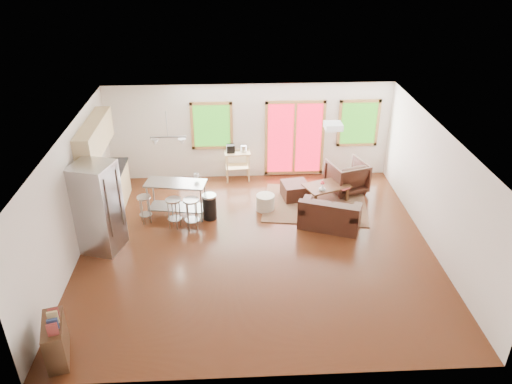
{
  "coord_description": "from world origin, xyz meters",
  "views": [
    {
      "loc": [
        -0.48,
        -8.92,
        6.18
      ],
      "look_at": [
        0.0,
        0.3,
        1.2
      ],
      "focal_mm": 35.0,
      "sensor_mm": 36.0,
      "label": 1
    }
  ],
  "objects_px": {
    "coffee_table": "(327,187)",
    "refrigerator": "(98,208)",
    "ottoman": "(295,191)",
    "island": "(176,193)",
    "rug": "(315,204)",
    "armchair": "(347,175)",
    "loveseat": "(330,216)",
    "kitchen_cart": "(236,156)"
  },
  "relations": [
    {
      "from": "refrigerator",
      "to": "island",
      "type": "relative_size",
      "value": 1.34
    },
    {
      "from": "rug",
      "to": "island",
      "type": "height_order",
      "value": "island"
    },
    {
      "from": "kitchen_cart",
      "to": "coffee_table",
      "type": "bearing_deg",
      "value": -30.21
    },
    {
      "from": "rug",
      "to": "ottoman",
      "type": "relative_size",
      "value": 4.01
    },
    {
      "from": "rug",
      "to": "armchair",
      "type": "height_order",
      "value": "armchair"
    },
    {
      "from": "coffee_table",
      "to": "ottoman",
      "type": "height_order",
      "value": "coffee_table"
    },
    {
      "from": "ottoman",
      "to": "island",
      "type": "bearing_deg",
      "value": -166.23
    },
    {
      "from": "loveseat",
      "to": "island",
      "type": "distance_m",
      "value": 3.61
    },
    {
      "from": "rug",
      "to": "loveseat",
      "type": "xyz_separation_m",
      "value": [
        0.17,
        -1.02,
        0.27
      ]
    },
    {
      "from": "loveseat",
      "to": "coffee_table",
      "type": "height_order",
      "value": "loveseat"
    },
    {
      "from": "rug",
      "to": "island",
      "type": "relative_size",
      "value": 1.71
    },
    {
      "from": "rug",
      "to": "loveseat",
      "type": "height_order",
      "value": "loveseat"
    },
    {
      "from": "rug",
      "to": "kitchen_cart",
      "type": "bearing_deg",
      "value": 141.88
    },
    {
      "from": "coffee_table",
      "to": "ottoman",
      "type": "bearing_deg",
      "value": 167.54
    },
    {
      "from": "rug",
      "to": "island",
      "type": "bearing_deg",
      "value": -174.28
    },
    {
      "from": "rug",
      "to": "kitchen_cart",
      "type": "xyz_separation_m",
      "value": [
        -1.91,
        1.5,
        0.69
      ]
    },
    {
      "from": "rug",
      "to": "refrigerator",
      "type": "distance_m",
      "value": 5.18
    },
    {
      "from": "rug",
      "to": "refrigerator",
      "type": "bearing_deg",
      "value": -161.67
    },
    {
      "from": "island",
      "to": "rug",
      "type": "bearing_deg",
      "value": 5.72
    },
    {
      "from": "refrigerator",
      "to": "kitchen_cart",
      "type": "bearing_deg",
      "value": 63.68
    },
    {
      "from": "ottoman",
      "to": "refrigerator",
      "type": "relative_size",
      "value": 0.32
    },
    {
      "from": "island",
      "to": "kitchen_cart",
      "type": "height_order",
      "value": "kitchen_cart"
    },
    {
      "from": "rug",
      "to": "coffee_table",
      "type": "height_order",
      "value": "coffee_table"
    },
    {
      "from": "armchair",
      "to": "island",
      "type": "height_order",
      "value": "armchair"
    },
    {
      "from": "armchair",
      "to": "refrigerator",
      "type": "height_order",
      "value": "refrigerator"
    },
    {
      "from": "refrigerator",
      "to": "loveseat",
      "type": "bearing_deg",
      "value": 23.55
    },
    {
      "from": "rug",
      "to": "ottoman",
      "type": "height_order",
      "value": "ottoman"
    },
    {
      "from": "armchair",
      "to": "refrigerator",
      "type": "xyz_separation_m",
      "value": [
        -5.75,
        -2.31,
        0.53
      ]
    },
    {
      "from": "rug",
      "to": "coffee_table",
      "type": "relative_size",
      "value": 2.01
    },
    {
      "from": "coffee_table",
      "to": "refrigerator",
      "type": "relative_size",
      "value": 0.64
    },
    {
      "from": "coffee_table",
      "to": "rug",
      "type": "bearing_deg",
      "value": -146.92
    },
    {
      "from": "loveseat",
      "to": "island",
      "type": "bearing_deg",
      "value": -170.32
    },
    {
      "from": "coffee_table",
      "to": "ottoman",
      "type": "xyz_separation_m",
      "value": [
        -0.77,
        0.17,
        -0.17
      ]
    },
    {
      "from": "kitchen_cart",
      "to": "island",
      "type": "bearing_deg",
      "value": -128.2
    },
    {
      "from": "armchair",
      "to": "ottoman",
      "type": "height_order",
      "value": "armchair"
    },
    {
      "from": "coffee_table",
      "to": "refrigerator",
      "type": "height_order",
      "value": "refrigerator"
    },
    {
      "from": "refrigerator",
      "to": "island",
      "type": "xyz_separation_m",
      "value": [
        1.47,
        1.26,
        -0.38
      ]
    },
    {
      "from": "loveseat",
      "to": "kitchen_cart",
      "type": "bearing_deg",
      "value": 150.19
    },
    {
      "from": "rug",
      "to": "loveseat",
      "type": "relative_size",
      "value": 1.63
    },
    {
      "from": "coffee_table",
      "to": "armchair",
      "type": "relative_size",
      "value": 1.37
    },
    {
      "from": "loveseat",
      "to": "refrigerator",
      "type": "distance_m",
      "value": 5.08
    },
    {
      "from": "coffee_table",
      "to": "refrigerator",
      "type": "bearing_deg",
      "value": -160.67
    }
  ]
}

